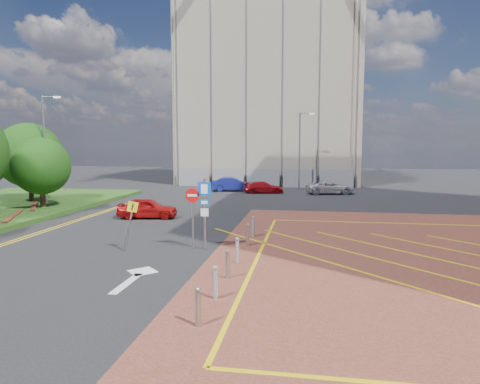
% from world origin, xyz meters
% --- Properties ---
extents(ground, '(140.00, 140.00, 0.00)m').
position_xyz_m(ground, '(0.00, 0.00, 0.00)').
color(ground, black).
rests_on(ground, ground).
extents(tree_c, '(4.00, 4.00, 4.90)m').
position_xyz_m(tree_c, '(-13.50, 10.00, 3.19)').
color(tree_c, '#3D2B1C').
rests_on(tree_c, grass_bed).
extents(tree_d, '(5.00, 5.00, 6.08)m').
position_xyz_m(tree_d, '(-16.50, 13.00, 3.87)').
color(tree_d, '#3D2B1C').
rests_on(tree_d, grass_bed).
extents(lamp_left_far, '(1.53, 0.16, 8.00)m').
position_xyz_m(lamp_left_far, '(-14.42, 12.00, 4.66)').
color(lamp_left_far, '#9EA0A8').
rests_on(lamp_left_far, grass_bed).
extents(lamp_back, '(1.53, 0.16, 8.00)m').
position_xyz_m(lamp_back, '(4.08, 28.00, 4.36)').
color(lamp_back, '#9EA0A8').
rests_on(lamp_back, ground).
extents(sign_cluster, '(1.17, 0.12, 3.20)m').
position_xyz_m(sign_cluster, '(0.30, 0.98, 1.95)').
color(sign_cluster, '#9EA0A8').
rests_on(sign_cluster, ground).
extents(warning_sign, '(0.73, 0.41, 2.25)m').
position_xyz_m(warning_sign, '(-2.65, 0.15, 1.43)').
color(warning_sign, '#9EA0A8').
rests_on(warning_sign, ground).
extents(bollard_row, '(0.14, 11.14, 0.90)m').
position_xyz_m(bollard_row, '(2.30, -1.67, 0.47)').
color(bollard_row, '#9EA0A8').
rests_on(bollard_row, forecourt).
extents(construction_building, '(21.20, 19.20, 22.00)m').
position_xyz_m(construction_building, '(0.00, 40.00, 11.00)').
color(construction_building, gray).
rests_on(construction_building, ground).
extents(construction_fence, '(21.60, 0.06, 2.00)m').
position_xyz_m(construction_fence, '(1.00, 30.00, 1.00)').
color(construction_fence, gray).
rests_on(construction_fence, ground).
extents(car_red_left, '(3.98, 2.12, 1.29)m').
position_xyz_m(car_red_left, '(-5.13, 8.48, 0.64)').
color(car_red_left, '#A30E0E').
rests_on(car_red_left, ground).
extents(car_blue_back, '(4.48, 2.38, 1.40)m').
position_xyz_m(car_blue_back, '(-2.63, 25.17, 0.70)').
color(car_blue_back, navy).
rests_on(car_blue_back, ground).
extents(car_red_back, '(4.06, 2.18, 1.12)m').
position_xyz_m(car_red_back, '(0.67, 23.95, 0.56)').
color(car_red_back, '#A70E14').
rests_on(car_red_back, ground).
extents(car_silver_back, '(4.83, 3.05, 1.24)m').
position_xyz_m(car_silver_back, '(7.01, 24.16, 0.62)').
color(car_silver_back, silver).
rests_on(car_silver_back, ground).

